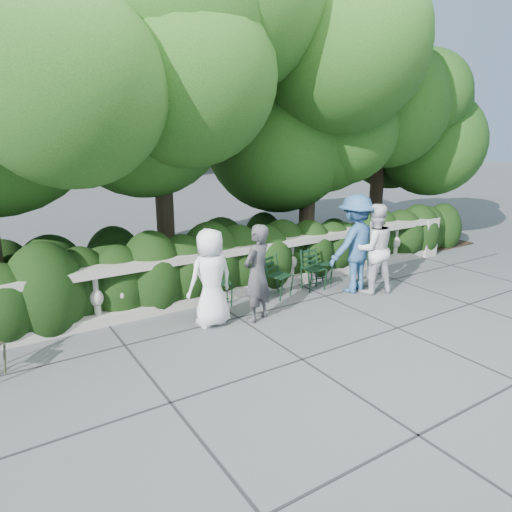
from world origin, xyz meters
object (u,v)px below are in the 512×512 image
chair_d (323,286)px  chair_e (317,291)px  person_businessman (211,278)px  person_casual_man (373,249)px  chair_b (222,308)px  chair_f (383,272)px  chair_c (285,299)px  person_woman_grey (257,273)px  person_older_blue (355,244)px

chair_d → chair_e: 0.39m
chair_d → person_businessman: bearing=-162.9°
chair_e → person_casual_man: size_ratio=0.47×
chair_e → person_businessman: 2.71m
chair_d → chair_b: bearing=-173.6°
chair_b → chair_f: size_ratio=1.00×
chair_c → person_woman_grey: (-1.01, -0.56, 0.84)m
chair_c → person_casual_man: 2.01m
chair_b → chair_d: bearing=13.7°
chair_d → person_casual_man: person_casual_man is taller
chair_b → chair_c: size_ratio=1.00×
chair_d → chair_e: (-0.34, -0.20, 0.00)m
chair_b → person_casual_man: bearing=-1.4°
chair_d → person_businessman: (-2.89, -0.52, 0.82)m
chair_e → person_casual_man: person_casual_man is taller
chair_d → person_older_blue: person_older_blue is taller
chair_b → person_businessman: 1.10m
chair_c → person_businessman: 1.97m
chair_d → person_businessman: size_ratio=0.51×
chair_b → person_older_blue: size_ratio=0.43×
chair_c → person_older_blue: (1.44, -0.37, 0.99)m
chair_c → chair_f: bearing=-17.1°
person_casual_man → person_older_blue: bearing=-27.8°
person_woman_grey → person_casual_man: (2.70, -0.05, 0.06)m
chair_b → chair_f: 4.19m
chair_e → chair_f: 2.12m
chair_e → person_older_blue: bearing=-23.6°
chair_c → chair_f: same height
chair_b → chair_e: size_ratio=1.00×
chair_b → person_woman_grey: bearing=-56.9°
chair_d → person_older_blue: (0.30, -0.56, 0.99)m
chair_f → person_older_blue: (-1.48, -0.54, 0.99)m
chair_b → person_woman_grey: (0.27, -0.78, 0.84)m
person_woman_grey → person_casual_man: 2.70m
person_businessman → person_casual_man: bearing=170.2°
person_older_blue → chair_f: bearing=-165.4°
chair_c → person_businessman: bearing=169.9°
chair_d → person_woman_grey: size_ratio=0.50×
chair_e → chair_d: bearing=36.7°
person_businessman → person_casual_man: person_casual_man is taller
chair_d → chair_e: size_ratio=1.00×
chair_b → person_casual_man: person_casual_man is taller
chair_b → chair_e: (2.08, -0.23, 0.00)m
chair_b → person_older_blue: 2.95m
chair_b → chair_d: (2.41, -0.03, 0.00)m
chair_e → person_businessman: size_ratio=0.51×
chair_f → person_businessman: person_businessman is taller
chair_c → chair_e: size_ratio=1.00×
chair_d → person_older_blue: size_ratio=0.43×
person_businessman → person_casual_man: size_ratio=0.92×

